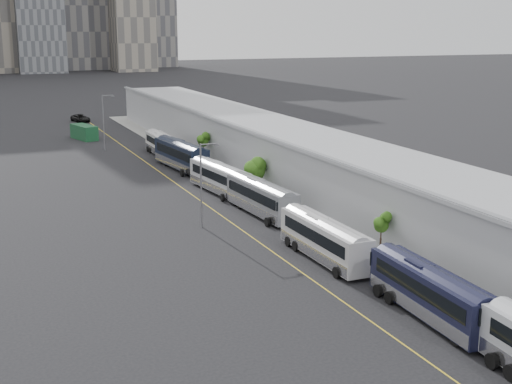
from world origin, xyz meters
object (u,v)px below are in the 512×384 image
suv (80,118)px  shipping_container (84,132)px  bus_2 (324,243)px  bus_1 (430,297)px  bus_3 (261,201)px  bus_4 (220,180)px  bus_6 (162,147)px  street_lamp_near (203,179)px  bus_5 (181,158)px  street_lamp_far (104,119)px

suv → shipping_container: bearing=-109.1°
bus_2 → bus_1: bearing=-86.9°
bus_3 → suv: bearing=90.4°
bus_2 → bus_4: 28.02m
bus_6 → bus_3: bearing=-89.5°
street_lamp_near → suv: 88.21m
bus_3 → suv: 86.16m
bus_5 → bus_6: 11.72m
bus_3 → street_lamp_near: 8.38m
bus_6 → shipping_container: 23.44m
street_lamp_near → suv: bearing=89.0°
street_lamp_far → bus_2: bearing=-83.9°
street_lamp_near → bus_3: bearing=16.2°
bus_5 → shipping_container: bearing=98.2°
bus_6 → street_lamp_far: (-7.36, 8.30, 3.79)m
bus_6 → bus_5: bearing=-92.0°
bus_6 → street_lamp_far: 11.72m
bus_6 → bus_2: bearing=-90.6°
shipping_container → suv: bearing=67.7°
bus_1 → street_lamp_far: (-7.75, 78.11, 3.72)m
bus_4 → suv: bus_4 is taller
bus_6 → shipping_container: bus_6 is taller
bus_2 → suv: bus_2 is taller
bus_4 → bus_1: bearing=-94.8°
bus_1 → bus_2: bearing=96.1°
street_lamp_near → street_lamp_far: street_lamp_far is taller
bus_1 → bus_5: bus_5 is taller
shipping_container → bus_6: bearing=-83.2°
bus_1 → street_lamp_near: street_lamp_near is taller
bus_2 → street_lamp_far: size_ratio=1.38×
shipping_container → bus_4: bearing=-95.2°
bus_6 → shipping_container: size_ratio=1.76×
bus_6 → bus_4: bearing=-90.6°
bus_5 → street_lamp_far: bearing=103.5°
bus_2 → street_lamp_far: (-6.84, 63.98, 3.72)m
bus_3 → bus_4: bearing=89.7°
street_lamp_near → shipping_container: 63.44m
bus_4 → bus_6: bearing=83.7°
bus_3 → bus_5: (-0.77, 27.69, 0.14)m
bus_4 → shipping_container: bearing=93.9°
street_lamp_far → bus_5: bearing=-70.8°
shipping_container → bus_2: bearing=-98.8°
street_lamp_near → shipping_container: bearing=91.5°
bus_4 → street_lamp_far: 36.84m
street_lamp_far → shipping_container: 14.11m
bus_1 → shipping_container: bus_1 is taller
street_lamp_near → suv: size_ratio=1.47×
bus_4 → shipping_container: (-8.39, 49.44, -0.24)m
bus_1 → suv: 116.52m
bus_5 → street_lamp_far: street_lamp_far is taller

